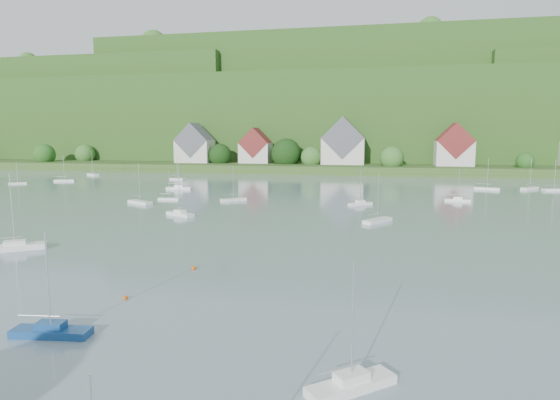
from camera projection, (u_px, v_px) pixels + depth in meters
name	position (u px, v px, depth m)	size (l,w,h in m)	color
far_shore_strip	(333.00, 166.00, 194.71)	(600.00, 60.00, 3.00)	#2A4C1C
forested_ridge	(346.00, 119.00, 258.28)	(620.00, 181.22, 69.89)	#1F4215
village_building_0	(195.00, 146.00, 192.08)	(14.00, 10.40, 16.00)	beige
village_building_1	(256.00, 148.00, 189.10)	(12.00, 9.36, 14.00)	beige
village_building_2	(343.00, 145.00, 180.88)	(16.00, 11.44, 18.00)	beige
village_building_3	(454.00, 148.00, 171.01)	(13.00, 10.40, 15.50)	beige
near_sailboat_1	(51.00, 330.00, 32.63)	(5.56, 2.19, 7.30)	navy
near_sailboat_3	(351.00, 383.00, 25.69)	(4.97, 4.54, 7.11)	white
near_sailboat_6	(15.00, 246.00, 57.21)	(6.73, 5.66, 9.35)	white
mooring_buoy_0	(125.00, 299.00, 40.11)	(0.41, 0.41, 0.41)	#D25204
mooring_buoy_3	(194.00, 269.00, 49.01)	(0.47, 0.47, 0.47)	#D25204
far_sailboat_cluster	(310.00, 193.00, 112.48)	(182.25, 77.90, 8.71)	white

